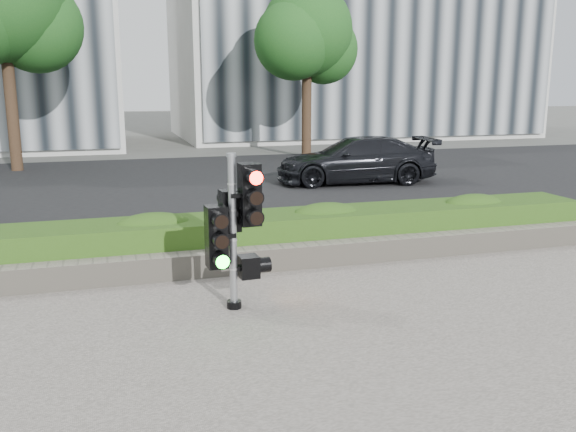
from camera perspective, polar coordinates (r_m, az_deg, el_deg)
The scene contains 10 objects.
ground at distance 7.13m, azimuth -0.73°, elevation -9.84°, with size 120.00×120.00×0.00m, color #51514C.
road at distance 16.67m, azimuth -10.31°, elevation 2.78°, with size 60.00×13.00×0.02m, color black.
curb at distance 10.02m, azimuth -5.74°, elevation -3.00°, with size 60.00×0.25×0.12m, color gray.
stone_wall at distance 8.81m, azimuth -4.17°, elevation -4.17°, with size 12.00×0.32×0.34m, color gray.
hedge at distance 9.38m, azimuth -5.07°, elevation -2.09°, with size 12.00×1.00×0.68m, color #4A8027.
building_right at distance 34.04m, azimuth 5.69°, elevation 17.72°, with size 18.00×10.00×12.00m, color #B7B7B2.
tree_left at distance 21.22m, azimuth -25.22°, elevation 17.48°, with size 4.61×4.03×7.34m.
tree_right at distance 23.16m, azimuth 1.71°, elevation 16.64°, with size 4.10×3.58×6.53m.
traffic_signal at distance 7.22m, azimuth -5.07°, elevation -0.72°, with size 0.66×0.50×1.88m.
car_dark at distance 16.93m, azimuth 6.35°, elevation 5.24°, with size 1.77×4.36×1.27m, color black.
Camera 1 is at (-1.82, -6.35, 2.67)m, focal length 38.00 mm.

